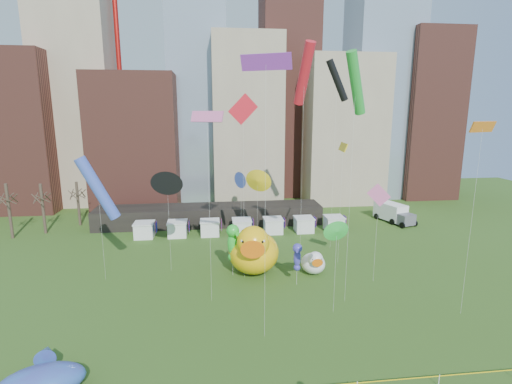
{
  "coord_description": "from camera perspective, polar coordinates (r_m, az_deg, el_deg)",
  "views": [
    {
      "loc": [
        -3.6,
        -22.09,
        19.04
      ],
      "look_at": [
        0.32,
        11.1,
        12.0
      ],
      "focal_mm": 27.0,
      "sensor_mm": 36.0,
      "label": 1
    }
  ],
  "objects": [
    {
      "name": "whale_inflatable",
      "position": [
        32.59,
        -29.15,
        -23.11
      ],
      "size": [
        6.17,
        7.15,
        2.47
      ],
      "rotation": [
        0.0,
        0.0,
        0.27
      ],
      "color": "#3C338B",
      "rests_on": "ground"
    },
    {
      "name": "pavilion",
      "position": [
        66.42,
        -6.85,
        -3.41
      ],
      "size": [
        38.0,
        6.0,
        3.2
      ],
      "primitive_type": "cube",
      "color": "black",
      "rests_on": "ground"
    },
    {
      "name": "kite_13",
      "position": [
        45.81,
        -22.38,
        0.47
      ],
      "size": [
        4.52,
        2.18,
        14.38
      ],
      "color": "silver",
      "rests_on": "ground"
    },
    {
      "name": "kite_4",
      "position": [
        47.77,
        12.77,
        6.43
      ],
      "size": [
        0.88,
        3.38,
        15.31
      ],
      "color": "silver",
      "rests_on": "ground"
    },
    {
      "name": "kite_10",
      "position": [
        45.91,
        -13.03,
        1.29
      ],
      "size": [
        2.7,
        1.31,
        12.22
      ],
      "color": "silver",
      "rests_on": "ground"
    },
    {
      "name": "kite_1",
      "position": [
        44.01,
        17.73,
        -0.59
      ],
      "size": [
        2.53,
        0.67,
        11.38
      ],
      "color": "silver",
      "rests_on": "ground"
    },
    {
      "name": "box_truck",
      "position": [
        71.5,
        19.63,
        -2.9
      ],
      "size": [
        4.88,
        7.96,
        3.18
      ],
      "rotation": [
        0.0,
        0.0,
        0.31
      ],
      "color": "white",
      "rests_on": "ground"
    },
    {
      "name": "kite_3",
      "position": [
        37.53,
        14.57,
        15.3
      ],
      "size": [
        3.12,
        3.04,
        24.39
      ],
      "color": "silver",
      "rests_on": "ground"
    },
    {
      "name": "vendor_tents",
      "position": [
        60.97,
        -2.1,
        -5.22
      ],
      "size": [
        33.24,
        2.8,
        2.4
      ],
      "color": "white",
      "rests_on": "ground"
    },
    {
      "name": "small_duck",
      "position": [
        47.01,
        8.52,
        -10.29
      ],
      "size": [
        2.94,
        3.94,
        3.03
      ],
      "rotation": [
        0.0,
        0.0,
        -0.02
      ],
      "color": "white",
      "rests_on": "ground"
    },
    {
      "name": "kite_9",
      "position": [
        36.55,
        -7.27,
        10.87
      ],
      "size": [
        3.1,
        2.16,
        19.06
      ],
      "color": "silver",
      "rests_on": "ground"
    },
    {
      "name": "kite_7",
      "position": [
        30.19,
        1.48,
        18.49
      ],
      "size": [
        3.77,
        2.17,
        23.22
      ],
      "color": "silver",
      "rests_on": "ground"
    },
    {
      "name": "big_duck",
      "position": [
        46.07,
        -0.37,
        -8.58
      ],
      "size": [
        6.94,
        8.68,
        6.37
      ],
      "rotation": [
        0.0,
        0.0,
        -0.14
      ],
      "color": "yellow",
      "rests_on": "ground"
    },
    {
      "name": "kite_5",
      "position": [
        51.01,
        -2.25,
        1.78
      ],
      "size": [
        1.11,
        2.08,
        11.18
      ],
      "color": "silver",
      "rests_on": "ground"
    },
    {
      "name": "kite_8",
      "position": [
        44.34,
        7.18,
        16.98
      ],
      "size": [
        1.85,
        4.11,
        26.42
      ],
      "color": "silver",
      "rests_on": "ground"
    },
    {
      "name": "kite_0",
      "position": [
        41.96,
        -1.91,
        11.78
      ],
      "size": [
        3.3,
        0.68,
        20.92
      ],
      "color": "silver",
      "rests_on": "ground"
    },
    {
      "name": "seahorse_purple",
      "position": [
        43.1,
        6.15,
        -9.24
      ],
      "size": [
        1.26,
        1.48,
        4.87
      ],
      "rotation": [
        0.0,
        0.0,
        -0.21
      ],
      "color": "silver",
      "rests_on": "ground"
    },
    {
      "name": "seahorse_green",
      "position": [
        44.93,
        -3.51,
        -7.07
      ],
      "size": [
        1.96,
        2.18,
        6.3
      ],
      "rotation": [
        0.0,
        0.0,
        0.42
      ],
      "color": "silver",
      "rests_on": "ground"
    },
    {
      "name": "kite_6",
      "position": [
        39.04,
        30.56,
        8.16
      ],
      "size": [
        3.07,
        1.53,
        18.19
      ],
      "color": "silver",
      "rests_on": "ground"
    },
    {
      "name": "kite_2",
      "position": [
        53.0,
        11.94,
        15.85
      ],
      "size": [
        3.22,
        1.04,
        25.66
      ],
      "color": "silver",
      "rests_on": "ground"
    },
    {
      "name": "kite_12",
      "position": [
        52.55,
        0.21,
        1.68
      ],
      "size": [
        2.33,
        2.45,
        11.22
      ],
      "color": "silver",
      "rests_on": "ground"
    },
    {
      "name": "bare_trees",
      "position": [
        69.67,
        -28.97,
        -2.08
      ],
      "size": [
        8.44,
        6.44,
        8.5
      ],
      "color": "#382B21",
      "rests_on": "ground"
    },
    {
      "name": "kite_11",
      "position": [
        36.57,
        11.89,
        -5.73
      ],
      "size": [
        1.84,
        0.76,
        9.07
      ],
      "color": "silver",
      "rests_on": "ground"
    },
    {
      "name": "skyline",
      "position": [
        83.39,
        -2.78,
        13.53
      ],
      "size": [
        101.0,
        23.0,
        68.0
      ],
      "color": "brown",
      "rests_on": "ground"
    }
  ]
}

